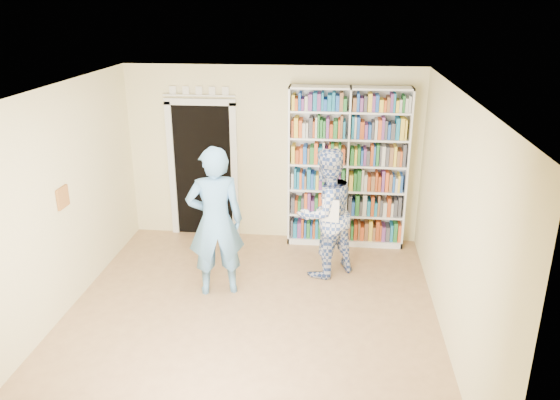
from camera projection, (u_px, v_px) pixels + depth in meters
name	position (u px, v px, depth m)	size (l,w,h in m)	color
floor	(249.00, 320.00, 6.52)	(5.00, 5.00, 0.00)	#966C48
ceiling	(244.00, 93.00, 5.58)	(5.00, 5.00, 0.00)	white
wall_back	(273.00, 155.00, 8.38)	(4.50, 4.50, 0.00)	beige
wall_left	(53.00, 207.00, 6.27)	(5.00, 5.00, 0.00)	beige
wall_right	(454.00, 223.00, 5.83)	(5.00, 5.00, 0.00)	beige
bookshelf	(347.00, 167.00, 8.17)	(1.77, 0.33, 2.43)	white
doorway	(203.00, 164.00, 8.53)	(1.10, 0.08, 2.43)	black
wall_art	(63.00, 197.00, 6.44)	(0.03, 0.25, 0.25)	brown
man_blue	(215.00, 222.00, 6.83)	(0.71, 0.47, 1.96)	#5992C6
man_plaid	(326.00, 213.00, 7.33)	(0.87, 0.68, 1.79)	#304A93
paper_sheet	(331.00, 211.00, 7.02)	(0.22, 0.01, 0.31)	white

